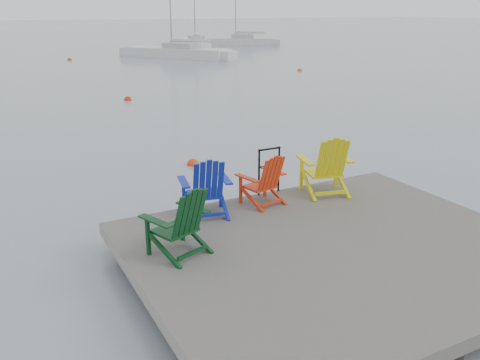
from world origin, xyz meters
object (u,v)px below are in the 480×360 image
handrail (269,166)px  buoy_b (128,100)px  chair_yellow (327,165)px  buoy_a (193,165)px  chair_green (181,221)px  sailboat_near (177,53)px  sailboat_far (239,42)px  buoy_c (300,71)px  sailboat_mid (196,44)px  buoy_d (70,60)px  chair_blue (206,186)px  chair_red (264,179)px

handrail → buoy_b: handrail is taller
chair_yellow → buoy_a: size_ratio=3.58×
chair_green → sailboat_near: (13.23, 34.61, -0.67)m
chair_green → sailboat_far: (24.80, 45.50, -0.67)m
sailboat_near → buoy_c: (3.80, -12.55, -0.35)m
buoy_b → sailboat_mid: bearing=61.7°
chair_yellow → buoy_b: bearing=103.6°
handrail → sailboat_far: size_ratio=0.08×
sailboat_mid → buoy_d: (-14.61, -8.73, -0.36)m
buoy_b → buoy_d: size_ratio=0.92×
chair_blue → chair_yellow: (2.47, -0.08, 0.05)m
buoy_d → buoy_a: bearing=-94.4°
chair_blue → sailboat_near: 35.66m
handrail → chair_green: chair_green is taller
buoy_a → buoy_b: 10.66m
sailboat_mid → chair_blue: bearing=-96.3°
buoy_c → buoy_b: bearing=-156.0°
chair_red → chair_yellow: size_ratio=0.82×
handrail → sailboat_mid: bearing=68.7°
sailboat_near → buoy_a: size_ratio=38.78×
chair_blue → chair_yellow: bearing=10.5°
buoy_c → buoy_d: 19.00m
buoy_b → chair_blue: bearing=-100.8°
buoy_a → buoy_d: buoy_d is taller
chair_yellow → sailboat_far: bearing=79.3°
buoy_a → buoy_c: (14.54, 16.48, 0.00)m
sailboat_near → buoy_d: 8.62m
handrail → buoy_d: size_ratio=2.37×
chair_red → sailboat_mid: bearing=57.0°
handrail → buoy_c: handrail is taller
chair_green → buoy_c: (17.03, 22.06, -1.03)m
handrail → chair_yellow: bearing=-30.9°
handrail → buoy_d: 35.11m
chair_red → sailboat_mid: 47.52m
chair_red → buoy_b: chair_red is taller
sailboat_near → sailboat_far: 15.88m
chair_blue → buoy_b: size_ratio=3.04×
handrail → chair_red: chair_red is taller
sailboat_near → sailboat_far: (11.57, 10.88, 0.00)m
chair_green → buoy_b: size_ratio=3.00×
sailboat_near → sailboat_mid: bearing=23.2°
chair_green → chair_red: 2.37m
chair_green → sailboat_mid: sailboat_mid is taller
buoy_b → handrail: bearing=-95.2°
sailboat_near → sailboat_mid: 12.45m
buoy_d → sailboat_far: bearing=23.9°
handrail → sailboat_far: bearing=63.0°
chair_green → sailboat_near: sailboat_near is taller
buoy_a → sailboat_far: bearing=60.8°
sailboat_mid → buoy_c: (-2.45, -23.32, -0.36)m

